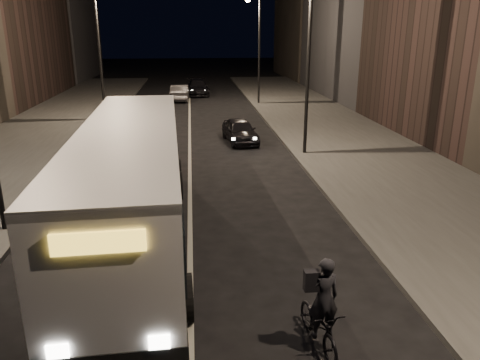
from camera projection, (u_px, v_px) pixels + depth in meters
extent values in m
plane|color=black|center=(190.00, 293.00, 11.05)|extent=(180.00, 180.00, 0.00)
cube|color=#363634|center=(349.00, 143.00, 25.09)|extent=(7.00, 70.00, 0.16)
cube|color=#363634|center=(19.00, 151.00, 23.43)|extent=(7.00, 70.00, 0.16)
cylinder|color=black|center=(308.00, 69.00, 21.65)|extent=(0.16, 0.16, 8.00)
cylinder|color=black|center=(259.00, 52.00, 36.78)|extent=(0.16, 0.16, 8.00)
cylinder|color=black|center=(100.00, 57.00, 30.01)|extent=(0.16, 0.16, 8.00)
cube|color=white|center=(132.00, 185.00, 13.49)|extent=(3.13, 12.59, 3.33)
cube|color=black|center=(131.00, 169.00, 13.35)|extent=(3.20, 12.18, 1.20)
cube|color=white|center=(128.00, 130.00, 12.99)|extent=(3.15, 12.59, 0.19)
cube|color=gold|center=(99.00, 242.00, 7.26)|extent=(1.46, 0.19, 0.36)
cylinder|color=black|center=(56.00, 308.00, 9.56)|extent=(0.41, 1.06, 1.04)
cylinder|color=black|center=(184.00, 298.00, 9.92)|extent=(0.41, 1.06, 1.04)
cylinder|color=black|center=(107.00, 182.00, 17.39)|extent=(0.41, 1.06, 1.04)
cylinder|color=black|center=(177.00, 179.00, 17.75)|extent=(0.41, 1.06, 1.04)
imported|color=black|center=(319.00, 324.00, 9.14)|extent=(0.85, 1.81, 0.91)
imported|color=black|center=(324.00, 298.00, 8.73)|extent=(0.66, 0.48, 1.66)
imported|color=black|center=(240.00, 131.00, 25.47)|extent=(1.98, 3.92, 1.28)
imported|color=#38383A|center=(180.00, 93.00, 40.04)|extent=(1.60, 4.21, 1.37)
imported|color=black|center=(198.00, 87.00, 43.44)|extent=(2.14, 4.83, 1.38)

